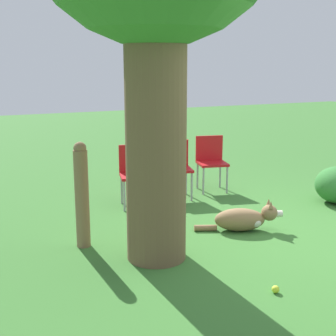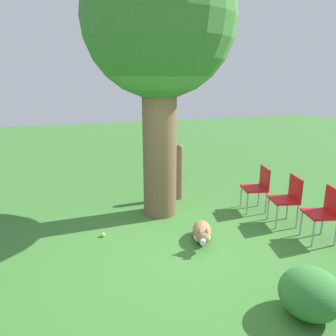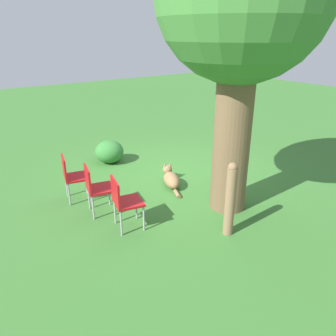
{
  "view_description": "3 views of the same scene",
  "coord_description": "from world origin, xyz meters",
  "px_view_note": "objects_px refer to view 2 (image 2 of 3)",
  "views": [
    {
      "loc": [
        -4.09,
        3.3,
        1.99
      ],
      "look_at": [
        0.1,
        1.38,
        0.95
      ],
      "focal_mm": 50.0,
      "sensor_mm": 36.0,
      "label": 1
    },
    {
      "loc": [
        -1.56,
        -4.03,
        2.47
      ],
      "look_at": [
        0.24,
        1.37,
        0.91
      ],
      "focal_mm": 35.0,
      "sensor_mm": 36.0,
      "label": 2
    },
    {
      "loc": [
        4.02,
        5.03,
        2.87
      ],
      "look_at": [
        0.49,
        0.22,
        0.4
      ],
      "focal_mm": 35.0,
      "sensor_mm": 36.0,
      "label": 3
    }
  ],
  "objects_px": {
    "red_chair_0": "(325,210)",
    "fence_post": "(179,172)",
    "red_chair_1": "(288,196)",
    "red_chair_2": "(258,185)",
    "tennis_ball": "(103,235)",
    "oak_tree": "(159,27)",
    "dog": "(202,233)"
  },
  "relations": [
    {
      "from": "red_chair_0",
      "to": "red_chair_1",
      "type": "height_order",
      "value": "same"
    },
    {
      "from": "oak_tree",
      "to": "dog",
      "type": "height_order",
      "value": "oak_tree"
    },
    {
      "from": "red_chair_0",
      "to": "tennis_ball",
      "type": "height_order",
      "value": "red_chair_0"
    },
    {
      "from": "oak_tree",
      "to": "red_chair_1",
      "type": "height_order",
      "value": "oak_tree"
    },
    {
      "from": "tennis_ball",
      "to": "red_chair_1",
      "type": "bearing_deg",
      "value": -9.23
    },
    {
      "from": "red_chair_1",
      "to": "tennis_ball",
      "type": "bearing_deg",
      "value": 4.29
    },
    {
      "from": "fence_post",
      "to": "red_chair_0",
      "type": "height_order",
      "value": "fence_post"
    },
    {
      "from": "tennis_ball",
      "to": "dog",
      "type": "bearing_deg",
      "value": -23.75
    },
    {
      "from": "oak_tree",
      "to": "red_chair_1",
      "type": "xyz_separation_m",
      "value": [
        1.96,
        -1.15,
        -2.78
      ]
    },
    {
      "from": "red_chair_1",
      "to": "dog",
      "type": "bearing_deg",
      "value": 18.01
    },
    {
      "from": "red_chair_0",
      "to": "fence_post",
      "type": "bearing_deg",
      "value": -45.35
    },
    {
      "from": "oak_tree",
      "to": "tennis_ball",
      "type": "xyz_separation_m",
      "value": [
        -1.16,
        -0.65,
        -3.25
      ]
    },
    {
      "from": "red_chair_1",
      "to": "red_chair_2",
      "type": "distance_m",
      "value": 0.71
    },
    {
      "from": "red_chair_2",
      "to": "red_chair_0",
      "type": "bearing_deg",
      "value": 115.08
    },
    {
      "from": "oak_tree",
      "to": "red_chair_0",
      "type": "bearing_deg",
      "value": -41.29
    },
    {
      "from": "red_chair_1",
      "to": "red_chair_2",
      "type": "relative_size",
      "value": 1.0
    },
    {
      "from": "oak_tree",
      "to": "tennis_ball",
      "type": "relative_size",
      "value": 68.78
    },
    {
      "from": "red_chair_0",
      "to": "tennis_ball",
      "type": "relative_size",
      "value": 12.6
    },
    {
      "from": "red_chair_2",
      "to": "tennis_ball",
      "type": "bearing_deg",
      "value": 17.09
    },
    {
      "from": "dog",
      "to": "red_chair_0",
      "type": "bearing_deg",
      "value": 95.25
    },
    {
      "from": "oak_tree",
      "to": "fence_post",
      "type": "height_order",
      "value": "oak_tree"
    },
    {
      "from": "red_chair_0",
      "to": "red_chair_2",
      "type": "xyz_separation_m",
      "value": [
        -0.28,
        1.39,
        0.0
      ]
    },
    {
      "from": "fence_post",
      "to": "red_chair_1",
      "type": "height_order",
      "value": "fence_post"
    },
    {
      "from": "tennis_ball",
      "to": "fence_post",
      "type": "bearing_deg",
      "value": 35.41
    },
    {
      "from": "dog",
      "to": "red_chair_2",
      "type": "height_order",
      "value": "red_chair_2"
    },
    {
      "from": "dog",
      "to": "tennis_ball",
      "type": "bearing_deg",
      "value": -91.27
    },
    {
      "from": "fence_post",
      "to": "red_chair_1",
      "type": "bearing_deg",
      "value": -52.75
    },
    {
      "from": "red_chair_0",
      "to": "red_chair_2",
      "type": "height_order",
      "value": "same"
    },
    {
      "from": "red_chair_0",
      "to": "red_chair_1",
      "type": "bearing_deg",
      "value": -64.92
    },
    {
      "from": "fence_post",
      "to": "red_chair_0",
      "type": "distance_m",
      "value": 2.88
    },
    {
      "from": "oak_tree",
      "to": "fence_post",
      "type": "distance_m",
      "value": 2.83
    },
    {
      "from": "dog",
      "to": "red_chair_2",
      "type": "xyz_separation_m",
      "value": [
        1.53,
        0.82,
        0.36
      ]
    }
  ]
}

